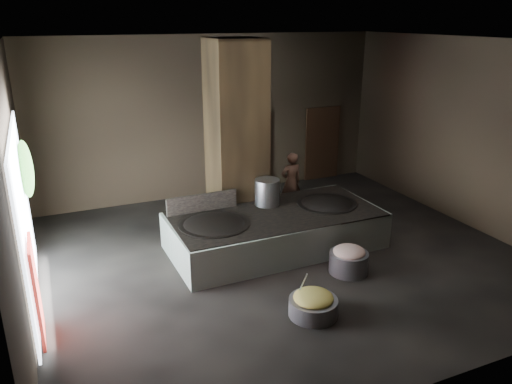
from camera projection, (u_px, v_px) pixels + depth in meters
name	position (u px, v px, depth m)	size (l,w,h in m)	color
floor	(282.00, 257.00, 10.95)	(10.00, 9.00, 0.10)	black
ceiling	(286.00, 38.00, 9.41)	(10.00, 9.00, 0.10)	black
back_wall	(212.00, 117.00, 14.11)	(10.00, 0.10, 4.50)	black
front_wall	(446.00, 244.00, 6.25)	(10.00, 0.10, 4.50)	black
left_wall	(12.00, 188.00, 8.28)	(0.10, 9.00, 4.50)	black
right_wall	(470.00, 134.00, 12.09)	(0.10, 9.00, 4.50)	black
pillar	(236.00, 138.00, 11.71)	(1.20, 1.20, 4.50)	black
hearth_platform	(275.00, 230.00, 11.19)	(4.67, 2.23, 0.81)	silver
platform_cap	(275.00, 213.00, 11.05)	(4.57, 2.19, 0.03)	black
wok_left	(214.00, 227.00, 10.48)	(1.47, 1.47, 0.41)	black
wok_left_rim	(214.00, 224.00, 10.46)	(1.50, 1.50, 0.05)	black
wok_right	(327.00, 207.00, 11.62)	(1.37, 1.37, 0.39)	black
wok_right_rim	(327.00, 204.00, 11.60)	(1.40, 1.40, 0.05)	black
stock_pot	(267.00, 192.00, 11.44)	(0.57, 0.57, 0.61)	#B2B7BB
splash_guard	(202.00, 203.00, 11.08)	(1.62, 0.06, 0.41)	black
cook	(291.00, 182.00, 13.19)	(0.58, 0.38, 1.60)	brown
veg_basin	(313.00, 307.00, 8.69)	(0.86, 0.86, 0.32)	slate
veg_fill	(313.00, 298.00, 8.63)	(0.70, 0.70, 0.22)	#8AA952
ladle	(302.00, 285.00, 8.63)	(0.03, 0.03, 0.68)	#B2B7BB
meat_basin	(349.00, 262.00, 10.14)	(0.79, 0.79, 0.43)	slate
meat_fill	(349.00, 252.00, 10.06)	(0.66, 0.66, 0.25)	tan
doorway_near	(252.00, 152.00, 14.86)	(1.18, 0.08, 2.38)	black
doorway_near_glow	(257.00, 153.00, 15.04)	(0.87, 0.04, 2.06)	#8C6647
doorway_far	(322.00, 145.00, 15.77)	(1.18, 0.08, 2.38)	black
doorway_far_glow	(319.00, 145.00, 15.96)	(0.84, 0.04, 2.00)	#8C6647
left_opening	(25.00, 219.00, 8.71)	(0.04, 4.20, 3.10)	white
pavilion_sliver	(37.00, 291.00, 7.86)	(0.05, 0.90, 1.70)	maroon
tree_silhouette	(26.00, 169.00, 9.50)	(0.28, 1.10, 1.10)	#194714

